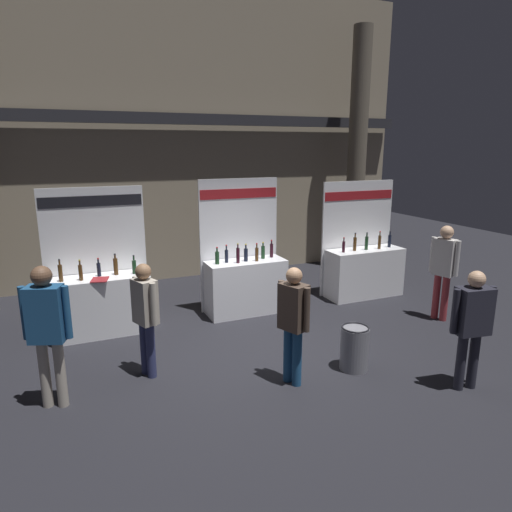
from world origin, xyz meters
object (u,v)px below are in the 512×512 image
visitor_0 (472,319)px  exhibitor_booth_1 (245,280)px  visitor_3 (47,324)px  visitor_1 (293,316)px  visitor_4 (444,265)px  exhibitor_booth_2 (363,267)px  trash_bin (354,348)px  exhibitor_booth_0 (101,298)px  visitor_2 (146,311)px

visitor_0 → exhibitor_booth_1: bearing=-58.1°
visitor_0 → visitor_3: 5.22m
exhibitor_booth_1 → visitor_1: bearing=-98.6°
visitor_4 → exhibitor_booth_1: bearing=44.4°
exhibitor_booth_2 → trash_bin: bearing=-127.7°
exhibitor_booth_1 → visitor_3: 3.98m
visitor_3 → visitor_4: size_ratio=1.02×
visitor_0 → visitor_3: (-4.95, 1.65, 0.11)m
visitor_3 → exhibitor_booth_2: bearing=-140.6°
exhibitor_booth_1 → visitor_3: size_ratio=1.42×
exhibitor_booth_2 → trash_bin: exhibitor_booth_2 is taller
exhibitor_booth_0 → visitor_1: (2.19, -2.79, 0.34)m
exhibitor_booth_1 → visitor_1: 2.81m
trash_bin → visitor_4: 2.85m
exhibitor_booth_0 → trash_bin: 4.23m
exhibitor_booth_1 → visitor_1: size_ratio=1.57×
exhibitor_booth_0 → visitor_0: 5.68m
visitor_2 → visitor_3: (-1.19, -0.34, 0.14)m
exhibitor_booth_0 → trash_bin: (3.18, -2.78, -0.29)m
trash_bin → visitor_2: (-2.72, 0.97, 0.61)m
visitor_3 → visitor_4: 6.49m
exhibitor_booth_1 → exhibitor_booth_2: size_ratio=1.05×
exhibitor_booth_2 → visitor_2: (-4.82, -1.74, 0.32)m
exhibitor_booth_0 → visitor_1: bearing=-51.9°
exhibitor_booth_0 → visitor_4: (5.75, -1.78, 0.42)m
exhibitor_booth_1 → visitor_3: bearing=-147.6°
visitor_1 → visitor_4: visitor_4 is taller
exhibitor_booth_2 → visitor_2: 5.14m
visitor_0 → visitor_4: bearing=-118.4°
trash_bin → visitor_3: visitor_3 is taller
exhibitor_booth_2 → visitor_4: size_ratio=1.38×
visitor_2 → trash_bin: bearing=-130.9°
visitor_2 → exhibitor_booth_1: bearing=-71.6°
exhibitor_booth_0 → exhibitor_booth_1: exhibitor_booth_1 is taller
trash_bin → visitor_1: size_ratio=0.40×
exhibitor_booth_1 → visitor_1: exhibitor_booth_1 is taller
exhibitor_booth_0 → visitor_2: bearing=-75.9°
exhibitor_booth_0 → exhibitor_booth_1: 2.61m
visitor_0 → visitor_3: size_ratio=0.90×
exhibitor_booth_0 → visitor_0: (4.21, -3.80, 0.35)m
exhibitor_booth_2 → visitor_3: size_ratio=1.35×
exhibitor_booth_0 → visitor_1: exhibitor_booth_0 is taller
exhibitor_booth_1 → trash_bin: exhibitor_booth_1 is taller
exhibitor_booth_0 → exhibitor_booth_2: 5.28m
exhibitor_booth_1 → visitor_0: (1.61, -3.77, 0.34)m
exhibitor_booth_2 → exhibitor_booth_1: bearing=179.1°
exhibitor_booth_2 → visitor_2: exhibitor_booth_2 is taller
trash_bin → exhibitor_booth_2: bearing=52.3°
trash_bin → visitor_1: (-0.99, -0.00, 0.63)m
exhibitor_booth_1 → visitor_4: 3.62m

